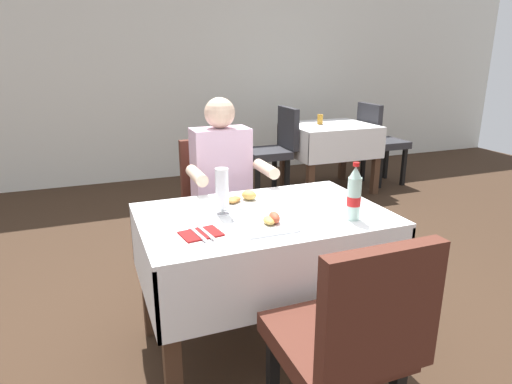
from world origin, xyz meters
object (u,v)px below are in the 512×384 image
object	(u,v)px
background_dining_table	(329,141)
chair_near_camera_side	(348,340)
background_chair_right	(379,139)
plate_near_camera	(267,223)
main_dining_table	(263,246)
background_chair_left	(274,147)
plate_far_diner	(240,199)
napkin_cutlery_set	(201,233)
cola_bottle_primary	(354,195)
background_table_tumbler	(320,119)
beer_glass_left	(222,192)
chair_far_diner_seat	(218,204)
seated_diner_far	(224,186)

from	to	relation	value
background_dining_table	chair_near_camera_side	bearing A→B (deg)	-119.31
background_chair_right	plate_near_camera	bearing A→B (deg)	-134.34
main_dining_table	background_chair_left	distance (m)	2.66
plate_far_diner	napkin_cutlery_set	world-z (taller)	plate_far_diner
cola_bottle_primary	background_chair_right	distance (m)	3.40
background_chair_right	background_dining_table	bearing A→B (deg)	-180.00
plate_near_camera	background_table_tumbler	size ratio (longest dim) A/B	2.19
background_chair_left	background_table_tumbler	world-z (taller)	background_chair_left
beer_glass_left	background_chair_right	bearing A→B (deg)	41.46
chair_far_diner_seat	plate_far_diner	distance (m)	0.63
background_dining_table	background_chair_left	distance (m)	0.68
chair_near_camera_side	background_chair_right	distance (m)	4.04
main_dining_table	background_table_tumbler	xyz separation A→B (m)	(1.70, 2.47, 0.23)
chair_far_diner_seat	napkin_cutlery_set	distance (m)	1.03
main_dining_table	cola_bottle_primary	bearing A→B (deg)	-32.68
background_chair_left	background_chair_right	distance (m)	1.35
cola_bottle_primary	background_chair_left	world-z (taller)	cola_bottle_primary
chair_near_camera_side	plate_near_camera	xyz separation A→B (m)	(-0.05, 0.62, 0.22)
background_dining_table	background_chair_right	xyz separation A→B (m)	(0.68, 0.00, -0.01)
chair_near_camera_side	cola_bottle_primary	bearing A→B (deg)	56.72
napkin_cutlery_set	background_table_tumbler	bearing A→B (deg)	51.95
background_table_tumbler	seated_diner_far	bearing A→B (deg)	-133.28
plate_near_camera	plate_far_diner	distance (m)	0.36
background_chair_left	background_dining_table	bearing A→B (deg)	-0.00
chair_near_camera_side	cola_bottle_primary	size ratio (longest dim) A/B	3.51
seated_diner_far	napkin_cutlery_set	world-z (taller)	seated_diner_far
cola_bottle_primary	background_table_tumbler	world-z (taller)	cola_bottle_primary
chair_far_diner_seat	seated_diner_far	world-z (taller)	seated_diner_far
main_dining_table	cola_bottle_primary	xyz separation A→B (m)	(0.36, -0.23, 0.30)
chair_near_camera_side	plate_far_diner	world-z (taller)	chair_near_camera_side
seated_diner_far	plate_near_camera	bearing A→B (deg)	-93.90
cola_bottle_primary	background_chair_left	size ratio (longest dim) A/B	0.29
beer_glass_left	background_dining_table	world-z (taller)	beer_glass_left
background_chair_left	chair_near_camera_side	bearing A→B (deg)	-109.28
cola_bottle_primary	plate_far_diner	bearing A→B (deg)	134.12
chair_near_camera_side	background_table_tumbler	world-z (taller)	chair_near_camera_side
chair_near_camera_side	background_chair_left	bearing A→B (deg)	70.72
main_dining_table	chair_far_diner_seat	bearing A→B (deg)	90.00
cola_bottle_primary	background_chair_right	xyz separation A→B (m)	(2.11, 2.65, -0.33)
chair_near_camera_side	cola_bottle_primary	xyz separation A→B (m)	(0.36, 0.55, 0.33)
chair_far_diner_seat	beer_glass_left	bearing A→B (deg)	-104.79
chair_far_diner_seat	background_table_tumbler	world-z (taller)	chair_far_diner_seat
chair_far_diner_seat	chair_near_camera_side	world-z (taller)	same
background_dining_table	napkin_cutlery_set	bearing A→B (deg)	-129.97
napkin_cutlery_set	background_chair_right	distance (m)	3.83
chair_far_diner_seat	background_chair_left	bearing A→B (deg)	55.52
seated_diner_far	background_chair_right	size ratio (longest dim) A/B	1.30
plate_near_camera	chair_near_camera_side	bearing A→B (deg)	-85.43
background_chair_right	background_chair_left	bearing A→B (deg)	180.00
chair_far_diner_seat	plate_far_diner	size ratio (longest dim) A/B	4.02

